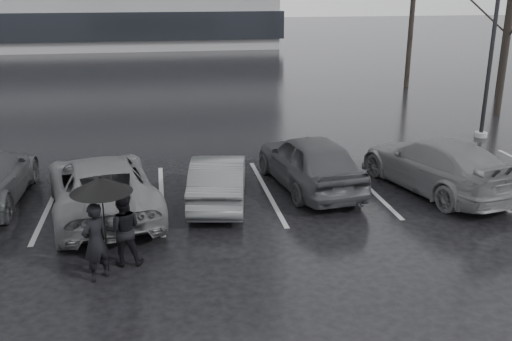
{
  "coord_description": "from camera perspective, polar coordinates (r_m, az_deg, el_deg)",
  "views": [
    {
      "loc": [
        -2.14,
        -11.63,
        5.35
      ],
      "look_at": [
        0.05,
        1.0,
        1.1
      ],
      "focal_mm": 40.0,
      "sensor_mm": 36.0,
      "label": 1
    }
  ],
  "objects": [
    {
      "name": "pedestrian_right",
      "position": [
        11.51,
        -13.14,
        -5.76
      ],
      "size": [
        0.73,
        0.57,
        1.49
      ],
      "primitive_type": "imported",
      "rotation": [
        0.0,
        0.0,
        3.13
      ],
      "color": "black",
      "rests_on": "ground"
    },
    {
      "name": "ground",
      "position": [
        12.98,
        0.54,
        -6.0
      ],
      "size": [
        160.0,
        160.0,
        0.0
      ],
      "primitive_type": "plane",
      "color": "black",
      "rests_on": "ground"
    },
    {
      "name": "car_main",
      "position": [
        15.45,
        5.37,
        0.93
      ],
      "size": [
        2.36,
        4.6,
        1.5
      ],
      "primitive_type": "imported",
      "rotation": [
        0.0,
        0.0,
        3.28
      ],
      "color": "black",
      "rests_on": "ground"
    },
    {
      "name": "pedestrian_left",
      "position": [
        11.07,
        -15.77,
        -6.88
      ],
      "size": [
        0.66,
        0.65,
        1.53
      ],
      "primitive_type": "imported",
      "rotation": [
        0.0,
        0.0,
        3.9
      ],
      "color": "black",
      "rests_on": "ground"
    },
    {
      "name": "tree_east",
      "position": [
        25.88,
        24.06,
        13.83
      ],
      "size": [
        0.26,
        0.26,
        8.0
      ],
      "primitive_type": "cylinder",
      "color": "black",
      "rests_on": "ground"
    },
    {
      "name": "tree_north",
      "position": [
        31.52,
        15.42,
        15.73
      ],
      "size": [
        0.26,
        0.26,
        8.5
      ],
      "primitive_type": "cylinder",
      "color": "black",
      "rests_on": "ground"
    },
    {
      "name": "umbrella",
      "position": [
        10.93,
        -15.25,
        -1.39
      ],
      "size": [
        1.15,
        1.15,
        1.96
      ],
      "color": "black",
      "rests_on": "ground"
    },
    {
      "name": "car_west_b",
      "position": [
        14.21,
        -15.19,
        -1.41
      ],
      "size": [
        3.22,
        5.4,
        1.41
      ],
      "primitive_type": "imported",
      "rotation": [
        0.0,
        0.0,
        3.33
      ],
      "color": "#454547",
      "rests_on": "ground"
    },
    {
      "name": "car_west_a",
      "position": [
        14.43,
        -3.77,
        -0.86
      ],
      "size": [
        1.89,
        3.9,
        1.23
      ],
      "primitive_type": "imported",
      "rotation": [
        0.0,
        0.0,
        2.98
      ],
      "color": "#2E2E31",
      "rests_on": "ground"
    },
    {
      "name": "tree_ne",
      "position": [
        30.61,
        23.81,
        13.39
      ],
      "size": [
        0.26,
        0.26,
        7.0
      ],
      "primitive_type": "cylinder",
      "color": "black",
      "rests_on": "ground"
    },
    {
      "name": "lamp_post",
      "position": [
        21.67,
        22.7,
        12.65
      ],
      "size": [
        0.44,
        0.44,
        8.11
      ],
      "rotation": [
        0.0,
        0.0,
        0.31
      ],
      "color": "gray",
      "rests_on": "ground"
    },
    {
      "name": "car_east",
      "position": [
        15.98,
        17.59,
        0.58
      ],
      "size": [
        3.13,
        5.22,
        1.42
      ],
      "primitive_type": "imported",
      "rotation": [
        0.0,
        0.0,
        3.39
      ],
      "color": "#454547",
      "rests_on": "ground"
    },
    {
      "name": "stall_stripes",
      "position": [
        15.17,
        -4.13,
        -2.35
      ],
      "size": [
        19.72,
        5.0,
        0.0
      ],
      "color": "#949496",
      "rests_on": "ground"
    }
  ]
}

